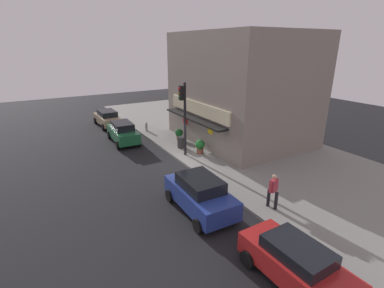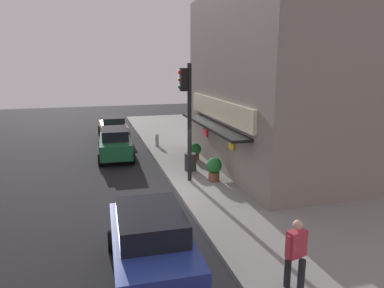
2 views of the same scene
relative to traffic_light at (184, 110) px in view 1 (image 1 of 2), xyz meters
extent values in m
plane|color=black|center=(1.08, -0.74, -3.43)|extent=(62.74, 62.74, 0.00)
cube|color=gray|center=(1.08, 4.93, -3.35)|extent=(41.83, 11.34, 0.15)
cube|color=gray|center=(-1.11, 5.88, 0.93)|extent=(10.37, 7.96, 8.41)
cube|color=beige|center=(-1.11, 1.82, -0.30)|extent=(7.88, 0.16, 0.94)
cube|color=black|center=(-1.11, 1.47, -1.02)|extent=(7.47, 0.90, 0.12)
cube|color=red|center=(-3.10, 1.84, -1.73)|extent=(0.60, 0.08, 0.50)
cube|color=yellow|center=(0.56, 1.84, -1.61)|extent=(0.52, 0.08, 0.47)
cylinder|color=black|center=(0.00, 0.11, -0.72)|extent=(0.18, 0.18, 5.11)
cube|color=black|center=(0.00, -0.14, 1.16)|extent=(0.32, 0.28, 0.95)
sphere|color=red|center=(0.00, -0.29, 1.46)|extent=(0.18, 0.18, 0.18)
sphere|color=brown|center=(0.00, -0.29, 1.16)|extent=(0.18, 0.18, 0.18)
sphere|color=#0F4C19|center=(0.00, -0.29, 0.86)|extent=(0.18, 0.18, 0.18)
cylinder|color=#B2B2B7|center=(-6.96, -0.08, -2.96)|extent=(0.23, 0.23, 0.63)
sphere|color=#B2B2B7|center=(-6.96, -0.08, -2.58)|extent=(0.20, 0.20, 0.20)
cylinder|color=#B2B2B7|center=(-7.14, -0.08, -2.93)|extent=(0.12, 0.10, 0.10)
cylinder|color=#B2B2B7|center=(-6.79, -0.08, -2.93)|extent=(0.12, 0.10, 0.10)
cylinder|color=#2D2D2D|center=(-1.44, 0.55, -2.85)|extent=(0.57, 0.57, 0.84)
cylinder|color=black|center=(8.07, 0.26, -2.83)|extent=(0.20, 0.20, 0.90)
cylinder|color=black|center=(8.46, 0.36, -2.83)|extent=(0.20, 0.20, 0.90)
cube|color=#B2333F|center=(8.26, 0.31, -2.07)|extent=(0.35, 0.50, 0.62)
sphere|color=tan|center=(8.26, 0.31, -1.62)|extent=(0.22, 0.22, 0.22)
cylinder|color=#B2333F|center=(8.33, 0.07, -2.10)|extent=(0.12, 0.12, 0.55)
cylinder|color=#B2333F|center=(8.20, 0.55, -2.10)|extent=(0.12, 0.12, 0.55)
cylinder|color=brown|center=(-3.24, 1.32, -3.12)|extent=(0.43, 0.43, 0.31)
sphere|color=#195623|center=(-3.24, 1.32, -2.69)|extent=(0.65, 0.65, 0.65)
cylinder|color=brown|center=(0.37, 1.12, -3.07)|extent=(0.49, 0.49, 0.41)
sphere|color=#1E6628|center=(0.37, 1.12, -2.57)|extent=(0.69, 0.69, 0.69)
cube|color=#AD1E1E|center=(11.91, -2.31, -2.71)|extent=(3.97, 1.73, 0.79)
cube|color=black|center=(11.91, -2.31, -2.10)|extent=(2.15, 1.43, 0.43)
cylinder|color=black|center=(10.51, -1.50, -3.11)|extent=(0.64, 0.23, 0.64)
cylinder|color=black|center=(10.54, -3.16, -3.11)|extent=(0.64, 0.23, 0.64)
cube|color=navy|center=(6.50, -2.69, -2.67)|extent=(4.24, 2.00, 0.88)
cube|color=black|center=(6.50, -2.69, -1.95)|extent=(2.31, 1.64, 0.56)
cylinder|color=black|center=(8.00, -1.79, -3.11)|extent=(0.65, 0.24, 0.64)
cylinder|color=black|center=(7.94, -3.67, -3.11)|extent=(0.65, 0.24, 0.64)
cylinder|color=black|center=(5.07, -1.71, -3.11)|extent=(0.65, 0.24, 0.64)
cylinder|color=black|center=(5.01, -3.59, -3.11)|extent=(0.65, 0.24, 0.64)
cube|color=#9E8966|center=(-10.99, -2.53, -2.76)|extent=(4.17, 1.85, 0.70)
cube|color=black|center=(-10.99, -2.53, -2.15)|extent=(2.27, 1.52, 0.51)
cylinder|color=black|center=(-9.57, -1.62, -3.11)|extent=(0.65, 0.24, 0.64)
cylinder|color=black|center=(-9.52, -3.35, -3.11)|extent=(0.65, 0.24, 0.64)
cylinder|color=black|center=(-12.45, -1.70, -3.11)|extent=(0.65, 0.24, 0.64)
cylinder|color=black|center=(-12.41, -3.43, -3.11)|extent=(0.65, 0.24, 0.64)
cube|color=#1E6038|center=(-5.36, -2.75, -2.70)|extent=(4.28, 1.84, 0.81)
cube|color=black|center=(-5.36, -2.75, -2.02)|extent=(2.33, 1.49, 0.55)
cylinder|color=black|center=(-3.85, -1.97, -3.11)|extent=(0.65, 0.25, 0.64)
cylinder|color=black|center=(-3.92, -3.64, -3.11)|extent=(0.65, 0.25, 0.64)
cylinder|color=black|center=(-6.81, -1.86, -3.11)|extent=(0.65, 0.25, 0.64)
cylinder|color=black|center=(-6.87, -3.53, -3.11)|extent=(0.65, 0.25, 0.64)
camera|label=1|loc=(16.71, -9.10, 4.24)|focal=26.66mm
camera|label=2|loc=(14.63, -3.92, 1.89)|focal=33.43mm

